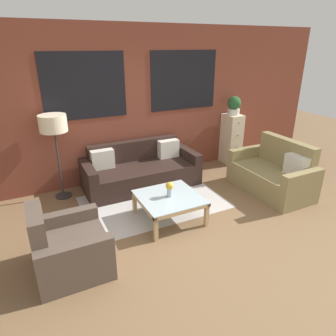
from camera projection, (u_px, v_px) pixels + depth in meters
name	position (u px, v px, depth m)	size (l,w,h in m)	color
ground_plane	(206.00, 237.00, 4.10)	(16.00, 16.00, 0.00)	brown
wall_back_brick	(138.00, 105.00, 5.58)	(8.40, 0.09, 2.80)	brown
rug	(154.00, 202.00, 5.01)	(2.28, 1.48, 0.00)	#BCB7B2
couch_dark	(141.00, 171.00, 5.53)	(2.08, 0.88, 0.78)	black
settee_vintage	(273.00, 175.00, 5.30)	(0.80, 1.46, 0.92)	olive
armchair_corner	(68.00, 249.00, 3.44)	(0.80, 0.85, 0.84)	brown
coffee_table	(169.00, 200.00, 4.41)	(0.87, 0.87, 0.39)	silver
floor_lamp	(53.00, 126.00, 4.73)	(0.43, 0.43, 1.43)	#2D2D2D
drawer_cabinet	(231.00, 139.00, 6.51)	(0.33, 0.42, 1.07)	beige
potted_plant	(234.00, 105.00, 6.23)	(0.28, 0.28, 0.38)	silver
flower_vase	(170.00, 188.00, 4.34)	(0.12, 0.12, 0.23)	#ADBCC6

